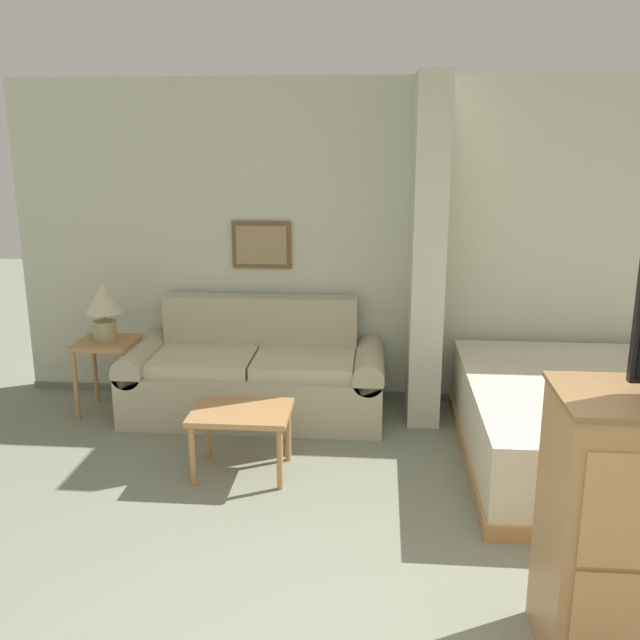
{
  "coord_description": "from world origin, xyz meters",
  "views": [
    {
      "loc": [
        -0.16,
        -2.08,
        2.17
      ],
      "look_at": [
        -0.51,
        2.16,
        1.05
      ],
      "focal_mm": 40.0,
      "sensor_mm": 36.0,
      "label": 1
    }
  ],
  "objects_px": {
    "couch": "(256,375)",
    "table_lamp": "(103,304)",
    "coffee_table": "(241,418)",
    "bed": "(599,423)"
  },
  "relations": [
    {
      "from": "coffee_table",
      "to": "table_lamp",
      "type": "height_order",
      "value": "table_lamp"
    },
    {
      "from": "coffee_table",
      "to": "couch",
      "type": "bearing_deg",
      "value": 94.63
    },
    {
      "from": "coffee_table",
      "to": "bed",
      "type": "height_order",
      "value": "bed"
    },
    {
      "from": "couch",
      "to": "bed",
      "type": "relative_size",
      "value": 0.96
    },
    {
      "from": "couch",
      "to": "table_lamp",
      "type": "height_order",
      "value": "table_lamp"
    },
    {
      "from": "couch",
      "to": "bed",
      "type": "distance_m",
      "value": 2.54
    },
    {
      "from": "couch",
      "to": "coffee_table",
      "type": "relative_size",
      "value": 3.18
    },
    {
      "from": "table_lamp",
      "to": "bed",
      "type": "relative_size",
      "value": 0.22
    },
    {
      "from": "coffee_table",
      "to": "bed",
      "type": "xyz_separation_m",
      "value": [
        2.37,
        0.36,
        -0.1
      ]
    },
    {
      "from": "couch",
      "to": "bed",
      "type": "height_order",
      "value": "couch"
    }
  ]
}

